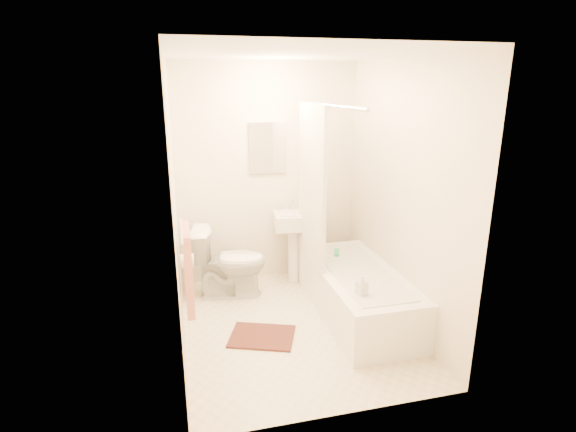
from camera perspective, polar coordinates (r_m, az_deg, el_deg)
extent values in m
plane|color=beige|center=(4.30, 0.83, -13.81)|extent=(2.40, 2.40, 0.00)
plane|color=white|center=(3.72, 0.99, 20.00)|extent=(2.40, 2.40, 0.00)
cube|color=beige|center=(4.98, -2.64, 5.23)|extent=(2.00, 0.02, 2.40)
cube|color=beige|center=(3.72, -14.16, 0.83)|extent=(0.02, 2.40, 2.40)
cube|color=beige|center=(4.20, 14.22, 2.61)|extent=(0.02, 2.40, 2.40)
cube|color=white|center=(4.91, -2.64, 8.62)|extent=(0.40, 0.03, 0.55)
cylinder|color=silver|center=(3.90, 4.96, 13.91)|extent=(0.03, 1.70, 0.03)
cube|color=silver|center=(4.38, 3.03, 3.93)|extent=(0.04, 0.80, 1.55)
cylinder|color=silver|center=(3.51, -13.37, -1.77)|extent=(0.02, 0.60, 0.02)
cube|color=#CC7266|center=(3.62, -12.56, -6.55)|extent=(0.06, 0.45, 0.66)
cylinder|color=white|center=(3.99, -12.67, -5.57)|extent=(0.11, 0.12, 0.12)
imported|color=silver|center=(4.77, -7.44, -5.85)|extent=(0.81, 0.54, 0.74)
cube|color=#522924|center=(4.14, -3.31, -15.01)|extent=(0.67, 0.59, 0.02)
imported|color=silver|center=(3.85, 9.35, -8.72)|extent=(0.10, 0.10, 0.18)
cube|color=#2EB271|center=(4.71, 6.20, -4.66)|extent=(0.11, 0.18, 0.04)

